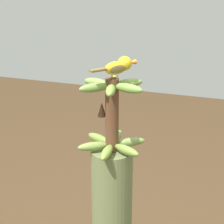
# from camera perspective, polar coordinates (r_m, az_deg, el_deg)

# --- Properties ---
(banana_bunch) EXTENTS (0.29, 0.28, 0.31)m
(banana_bunch) POSITION_cam_1_polar(r_m,az_deg,el_deg) (1.40, -0.04, -0.57)
(banana_bunch) COLOR brown
(banana_bunch) RESTS_ON banana_tree
(perched_bird) EXTENTS (0.19, 0.13, 0.08)m
(perched_bird) POSITION_cam_1_polar(r_m,az_deg,el_deg) (1.34, 1.17, 7.60)
(perched_bird) COLOR #C68933
(perched_bird) RESTS_ON banana_bunch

